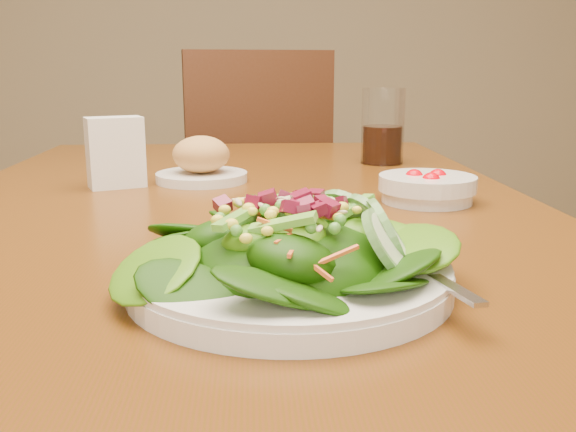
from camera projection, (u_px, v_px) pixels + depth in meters
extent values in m
cube|color=#57280E|center=(235.00, 214.00, 0.95)|extent=(0.90, 1.40, 0.04)
cylinder|color=#3D2012|center=(90.00, 302.00, 1.64)|extent=(0.07, 0.07, 0.71)
cylinder|color=#3D2012|center=(391.00, 295.00, 1.69)|extent=(0.07, 0.07, 0.71)
cube|color=#3D2012|center=(247.00, 213.00, 2.12)|extent=(0.54, 0.54, 0.04)
cylinder|color=#3D2012|center=(289.00, 262.00, 2.41)|extent=(0.04, 0.04, 0.44)
cylinder|color=#3D2012|center=(184.00, 270.00, 2.31)|extent=(0.04, 0.04, 0.44)
cylinder|color=#3D2012|center=(320.00, 297.00, 2.04)|extent=(0.04, 0.04, 0.44)
cylinder|color=#3D2012|center=(198.00, 309.00, 1.95)|extent=(0.04, 0.04, 0.44)
cube|color=#3D2012|center=(261.00, 139.00, 1.85)|extent=(0.43, 0.12, 0.50)
cylinder|color=silver|center=(289.00, 278.00, 0.58)|extent=(0.29, 0.29, 0.02)
ellipsoid|color=black|center=(289.00, 245.00, 0.57)|extent=(0.20, 0.20, 0.04)
cube|color=silver|center=(434.00, 272.00, 0.56)|extent=(0.05, 0.18, 0.01)
cylinder|color=silver|center=(202.00, 177.00, 1.10)|extent=(0.16, 0.16, 0.02)
ellipsoid|color=tan|center=(201.00, 154.00, 1.10)|extent=(0.10, 0.10, 0.06)
cylinder|color=silver|center=(427.00, 189.00, 0.94)|extent=(0.14, 0.14, 0.04)
sphere|color=#E0000C|center=(438.00, 179.00, 0.95)|extent=(0.03, 0.03, 0.03)
sphere|color=#E0000C|center=(414.00, 179.00, 0.94)|extent=(0.03, 0.03, 0.03)
sphere|color=#E0000C|center=(431.00, 183.00, 0.92)|extent=(0.03, 0.03, 0.03)
cylinder|color=silver|center=(383.00, 126.00, 1.29)|extent=(0.09, 0.09, 0.15)
cylinder|color=black|center=(382.00, 145.00, 1.30)|extent=(0.08, 0.08, 0.08)
cube|color=white|center=(115.00, 152.00, 1.04)|extent=(0.10, 0.08, 0.11)
cube|color=white|center=(115.00, 147.00, 1.04)|extent=(0.08, 0.07, 0.10)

